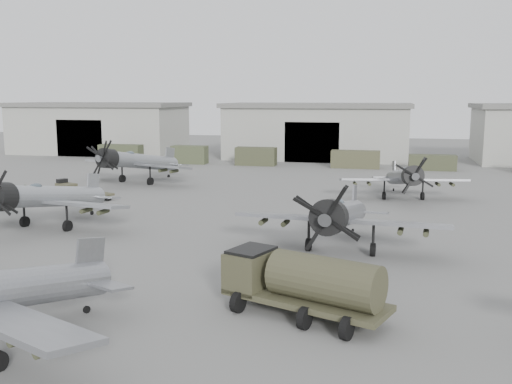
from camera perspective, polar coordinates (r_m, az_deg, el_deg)
ground at (r=32.55m, az=-7.08°, el=-7.98°), size 220.00×220.00×0.00m
hangar_left at (r=103.45m, az=-15.38°, el=6.22°), size 29.00×14.80×8.70m
hangar_center at (r=91.89m, az=6.14°, el=6.13°), size 29.00×14.80×8.70m
support_truck_1 at (r=88.62m, az=-13.36°, el=3.81°), size 6.49×2.20×2.58m
support_truck_2 at (r=84.39m, az=-6.66°, el=3.73°), size 5.18×2.20×2.61m
support_truck_3 at (r=81.61m, az=-0.00°, el=3.59°), size 5.77×2.20×2.57m
support_truck_4 at (r=79.71m, az=9.91°, el=3.24°), size 6.61×2.20×2.40m
support_truck_5 at (r=79.87m, az=17.22°, el=2.84°), size 6.13×2.20×2.05m
aircraft_mid_1 at (r=44.86m, az=-20.55°, el=-0.50°), size 13.33×12.00×5.29m
aircraft_mid_2 at (r=35.81m, az=8.46°, el=-2.34°), size 13.52×12.16×5.39m
aircraft_far_0 at (r=65.63m, az=-12.05°, el=3.02°), size 13.93×12.55×5.58m
aircraft_far_1 at (r=55.88m, az=14.61°, el=1.46°), size 12.14×10.93×4.82m
fuel_tanker at (r=25.74m, az=4.74°, el=-8.81°), size 7.93×4.99×2.91m
tug_trailer at (r=59.39m, az=-17.52°, el=0.20°), size 7.46×4.37×1.52m
ground_crew at (r=56.22m, az=-22.00°, el=-0.22°), size 0.59×0.75×1.79m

